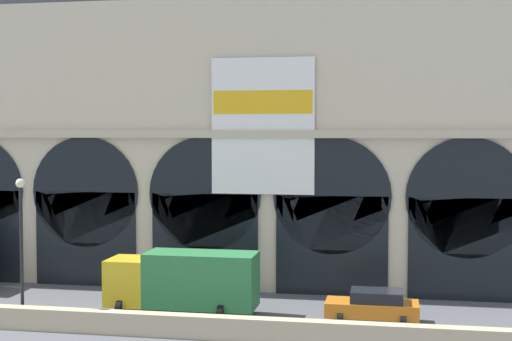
# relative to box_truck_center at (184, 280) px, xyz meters

# --- Properties ---
(ground_plane) EXTENTS (200.00, 200.00, 0.00)m
(ground_plane) POSITION_rel_box_truck_center_xyz_m (-0.35, 0.55, -1.70)
(ground_plane) COLOR #54565B
(quay_parapet_wall) EXTENTS (90.00, 0.70, 1.01)m
(quay_parapet_wall) POSITION_rel_box_truck_center_xyz_m (-0.35, -3.92, -1.19)
(quay_parapet_wall) COLOR #BCAD8C
(quay_parapet_wall) RESTS_ON ground
(station_building) EXTENTS (44.92, 5.85, 20.31)m
(station_building) POSITION_rel_box_truck_center_xyz_m (-0.32, 8.27, 8.20)
(station_building) COLOR beige
(station_building) RESTS_ON ground
(box_truck_center) EXTENTS (7.50, 2.91, 3.12)m
(box_truck_center) POSITION_rel_box_truck_center_xyz_m (0.00, 0.00, 0.00)
(box_truck_center) COLOR gold
(box_truck_center) RESTS_ON ground
(car_mideast) EXTENTS (4.40, 2.22, 1.55)m
(car_mideast) POSITION_rel_box_truck_center_xyz_m (9.32, 0.14, -0.90)
(car_mideast) COLOR orange
(car_mideast) RESTS_ON ground
(street_lamp_quayside) EXTENTS (0.44, 0.44, 6.90)m
(street_lamp_quayside) POSITION_rel_box_truck_center_xyz_m (-7.03, -3.12, 2.71)
(street_lamp_quayside) COLOR black
(street_lamp_quayside) RESTS_ON ground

